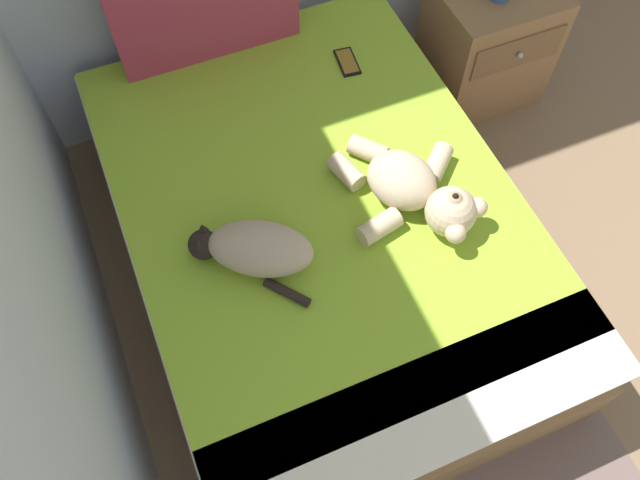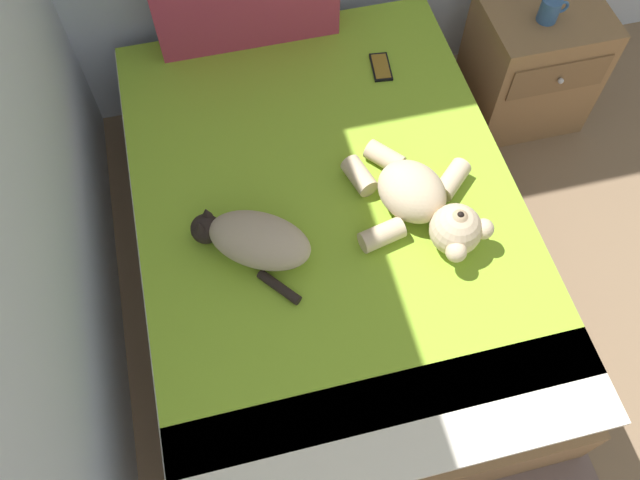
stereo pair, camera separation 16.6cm
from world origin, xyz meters
name	(u,v)px [view 1 (the left image)]	position (x,y,z in m)	size (l,w,h in m)	color
bed	(319,236)	(0.83, 3.58, 0.24)	(1.37, 1.90, 0.48)	olive
patterned_cushion	(204,5)	(0.72, 4.43, 0.69)	(0.71, 0.14, 0.41)	#A5334C
cat	(255,249)	(0.55, 3.44, 0.56)	(0.41, 0.39, 0.15)	tan
teddy_bear	(415,190)	(1.12, 3.44, 0.56)	(0.46, 0.56, 0.18)	beige
cell_phone	(347,62)	(1.19, 4.13, 0.49)	(0.09, 0.16, 0.01)	black
nightstand	(487,43)	(1.90, 4.18, 0.28)	(0.50, 0.44, 0.57)	olive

